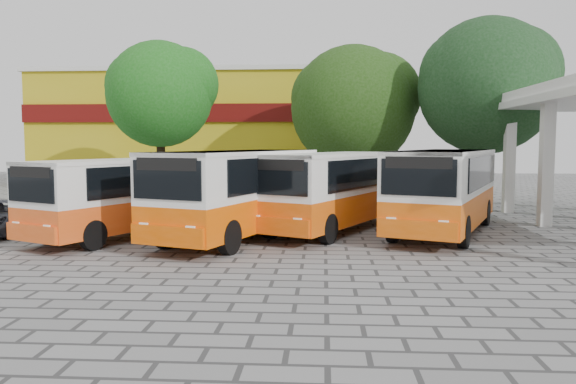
# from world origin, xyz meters

# --- Properties ---
(ground) EXTENTS (90.00, 90.00, 0.00)m
(ground) POSITION_xyz_m (0.00, 0.00, 0.00)
(ground) COLOR slate
(ground) RESTS_ON ground
(shophouse_block) EXTENTS (20.40, 10.40, 8.30)m
(shophouse_block) POSITION_xyz_m (-11.00, 25.99, 4.16)
(shophouse_block) COLOR #B9A412
(shophouse_block) RESTS_ON ground
(bus_far_left) EXTENTS (5.21, 7.93, 2.66)m
(bus_far_left) POSITION_xyz_m (-7.44, 2.78, 1.54)
(bus_far_left) COLOR #F35414
(bus_far_left) RESTS_ON ground
(bus_centre_left) EXTENTS (5.11, 8.73, 2.95)m
(bus_centre_left) POSITION_xyz_m (-3.53, 2.68, 1.71)
(bus_centre_left) COLOR #ED5400
(bus_centre_left) RESTS_ON ground
(bus_centre_right) EXTENTS (5.61, 8.49, 2.85)m
(bus_centre_right) POSITION_xyz_m (-0.38, 4.46, 1.65)
(bus_centre_right) COLOR #E85608
(bus_centre_right) RESTS_ON ground
(bus_far_right) EXTENTS (5.41, 8.77, 2.95)m
(bus_far_right) POSITION_xyz_m (3.59, 4.16, 1.71)
(bus_far_right) COLOR #EA5A07
(bus_far_right) RESTS_ON ground
(tree_left) EXTENTS (5.78, 5.51, 8.50)m
(tree_left) POSITION_xyz_m (-9.18, 13.11, 5.92)
(tree_left) COLOR black
(tree_left) RESTS_ON ground
(tree_middle) EXTENTS (7.31, 6.96, 8.66)m
(tree_middle) POSITION_xyz_m (1.02, 15.94, 5.41)
(tree_middle) COLOR #2F210D
(tree_middle) RESTS_ON ground
(tree_right) EXTENTS (7.14, 6.80, 9.46)m
(tree_right) POSITION_xyz_m (7.52, 13.03, 6.28)
(tree_right) COLOR black
(tree_right) RESTS_ON ground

